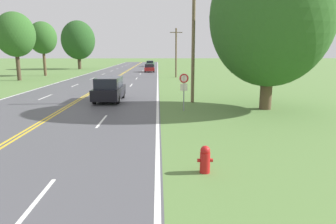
# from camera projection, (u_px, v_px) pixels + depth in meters

# --- Properties ---
(fire_hydrant) EXTENTS (0.47, 0.31, 0.85)m
(fire_hydrant) POSITION_uv_depth(u_px,v_px,m) (205.00, 159.00, 9.05)
(fire_hydrant) COLOR red
(fire_hydrant) RESTS_ON ground
(traffic_sign) EXTENTS (0.60, 0.10, 2.35)m
(traffic_sign) POSITION_uv_depth(u_px,v_px,m) (184.00, 83.00, 18.42)
(traffic_sign) COLOR gray
(traffic_sign) RESTS_ON ground
(utility_pole_midground) EXTENTS (1.80, 0.24, 9.22)m
(utility_pole_midground) POSITION_uv_depth(u_px,v_px,m) (193.00, 36.00, 21.19)
(utility_pole_midground) COLOR brown
(utility_pole_midground) RESTS_ON ground
(utility_pole_far) EXTENTS (1.80, 0.24, 7.07)m
(utility_pole_far) POSITION_uv_depth(u_px,v_px,m) (176.00, 52.00, 43.73)
(utility_pole_far) COLOR brown
(utility_pole_far) RESTS_ON ground
(tree_left_verge) EXTENTS (4.93, 4.93, 8.73)m
(tree_left_verge) POSITION_uv_depth(u_px,v_px,m) (15.00, 35.00, 38.40)
(tree_left_verge) COLOR #473828
(tree_left_verge) RESTS_ON ground
(tree_mid_treeline) EXTENTS (7.48, 7.48, 10.08)m
(tree_mid_treeline) POSITION_uv_depth(u_px,v_px,m) (271.00, 17.00, 18.32)
(tree_mid_treeline) COLOR brown
(tree_mid_treeline) RESTS_ON ground
(tree_right_cluster) EXTENTS (4.28, 4.28, 8.33)m
(tree_right_cluster) POSITION_uv_depth(u_px,v_px,m) (43.00, 38.00, 46.34)
(tree_right_cluster) COLOR brown
(tree_right_cluster) RESTS_ON ground
(tree_far_back) EXTENTS (7.28, 7.28, 10.50)m
(tree_far_back) POSITION_uv_depth(u_px,v_px,m) (78.00, 40.00, 65.75)
(tree_far_back) COLOR #473828
(tree_far_back) RESTS_ON ground
(car_black_van_nearest) EXTENTS (1.98, 4.54, 1.79)m
(car_black_van_nearest) POSITION_uv_depth(u_px,v_px,m) (109.00, 89.00, 22.48)
(car_black_van_nearest) COLOR black
(car_black_van_nearest) RESTS_ON ground
(car_red_sedan_approaching) EXTENTS (2.02, 4.00, 1.54)m
(car_red_sedan_approaching) POSITION_uv_depth(u_px,v_px,m) (149.00, 68.00, 56.46)
(car_red_sedan_approaching) COLOR black
(car_red_sedan_approaching) RESTS_ON ground
(car_dark_green_suv_mid_near) EXTENTS (2.12, 4.70, 1.55)m
(car_dark_green_suv_mid_near) POSITION_uv_depth(u_px,v_px,m) (150.00, 63.00, 78.60)
(car_dark_green_suv_mid_near) COLOR black
(car_dark_green_suv_mid_near) RESTS_ON ground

